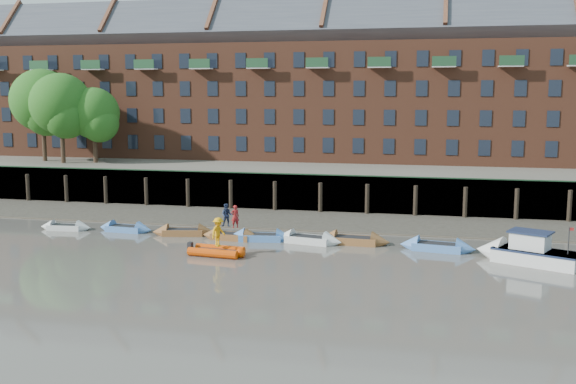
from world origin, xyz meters
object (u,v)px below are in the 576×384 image
(rowboat_6, at_px, (354,240))
(person_rower_b, at_px, (227,215))
(rowboat_5, at_px, (309,239))
(rib_tender, at_px, (219,251))
(person_rower_a, at_px, (235,216))
(person_rib_crew, at_px, (218,232))
(rowboat_0, at_px, (66,227))
(rowboat_1, at_px, (125,229))
(rowboat_7, at_px, (437,247))
(rowboat_2, at_px, (183,232))
(motor_launch, at_px, (519,251))
(rowboat_4, at_px, (260,237))
(rowboat_3, at_px, (231,236))

(rowboat_6, xyz_separation_m, person_rower_b, (-8.97, -0.19, 1.42))
(rowboat_5, xyz_separation_m, rowboat_6, (3.06, 0.38, 0.01))
(rib_tender, xyz_separation_m, person_rower_a, (-0.32, 4.67, 1.38))
(rowboat_5, xyz_separation_m, person_rib_crew, (-4.92, -4.68, 1.27))
(rowboat_0, distance_m, rowboat_6, 21.73)
(rib_tender, xyz_separation_m, person_rib_crew, (-0.02, 0.05, 1.24))
(rowboat_1, height_order, rowboat_7, rowboat_7)
(rowboat_2, distance_m, rib_tender, 6.89)
(rowboat_2, height_order, motor_launch, motor_launch)
(rowboat_4, distance_m, rowboat_5, 3.42)
(rowboat_1, bearing_deg, rowboat_0, -170.46)
(rowboat_1, height_order, person_rower_a, person_rower_a)
(rowboat_2, distance_m, rowboat_3, 3.87)
(rowboat_0, height_order, rib_tender, rowboat_0)
(rowboat_4, bearing_deg, person_rib_crew, -115.39)
(rowboat_0, bearing_deg, rib_tender, -25.24)
(rowboat_5, distance_m, person_rower_a, 5.41)
(rowboat_3, relative_size, motor_launch, 0.68)
(rowboat_2, relative_size, person_rower_a, 2.91)
(person_rower_a, distance_m, person_rib_crew, 4.63)
(rowboat_2, distance_m, person_rib_crew, 6.96)
(motor_launch, height_order, person_rower_b, person_rower_b)
(rowboat_3, height_order, rowboat_6, rowboat_6)
(person_rower_b, bearing_deg, rowboat_2, 166.61)
(rowboat_0, bearing_deg, rowboat_1, 0.39)
(person_rib_crew, bearing_deg, rowboat_5, -25.38)
(rowboat_0, distance_m, rowboat_7, 27.31)
(motor_launch, relative_size, person_rib_crew, 3.49)
(rowboat_5, relative_size, rowboat_6, 0.99)
(motor_launch, bearing_deg, person_rib_crew, 31.89)
(rowboat_3, height_order, rowboat_7, rowboat_7)
(rowboat_2, bearing_deg, person_rib_crew, -61.54)
(rowboat_7, xyz_separation_m, rib_tender, (-13.53, -4.36, 0.02))
(motor_launch, distance_m, person_rower_a, 18.88)
(rowboat_2, height_order, rowboat_7, rowboat_7)
(rowboat_7, height_order, rib_tender, rowboat_7)
(rib_tender, bearing_deg, person_rib_crew, 115.37)
(motor_launch, distance_m, person_rib_crew, 18.58)
(rowboat_3, bearing_deg, person_rib_crew, -78.67)
(person_rib_crew, bearing_deg, person_rower_b, 32.50)
(rowboat_0, relative_size, rowboat_3, 0.91)
(rowboat_3, xyz_separation_m, rib_tender, (0.60, -4.67, 0.05))
(rowboat_6, distance_m, rowboat_7, 5.62)
(person_rower_a, bearing_deg, rib_tender, 59.86)
(rowboat_1, height_order, person_rib_crew, person_rib_crew)
(rowboat_1, relative_size, rib_tender, 1.18)
(rowboat_6, bearing_deg, rowboat_1, -178.51)
(person_rib_crew, bearing_deg, motor_launch, -61.66)
(rowboat_4, height_order, rib_tender, rowboat_4)
(person_rower_b, relative_size, person_rib_crew, 0.89)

